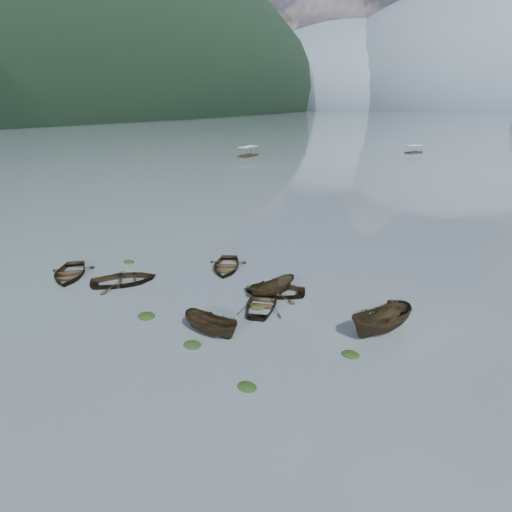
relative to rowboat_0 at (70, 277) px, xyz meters
The scene contains 21 objects.
ground_plane 14.52m from the rowboat_0, 19.23° to the right, with size 2400.00×2400.00×0.00m, color #4C585F.
haze_mtn_a 928.48m from the rowboat_0, 105.38° to the left, with size 520.00×520.00×280.00m, color #475666.
haze_mtn_b 896.41m from the rowboat_0, 92.96° to the left, with size 520.00×520.00×340.00m, color #475666.
rowboat_0 is the anchor object (origin of this frame).
rowboat_1 5.13m from the rowboat_0, 14.49° to the left, with size 3.61×5.06×1.05m, color black.
rowboat_2 15.41m from the rowboat_0, ahead, with size 1.50×3.98×1.54m, color black.
rowboat_3 16.77m from the rowboat_0, 11.34° to the left, with size 3.20×4.48×0.93m, color black.
rowboat_5 24.86m from the rowboat_0, ahead, with size 1.85×4.91×1.90m, color black.
rowboat_6 12.99m from the rowboat_0, 36.25° to the left, with size 3.39×4.74×0.98m, color black.
rowboat_7 17.16m from the rowboat_0, 18.46° to the left, with size 3.30×4.62×0.96m, color black.
rowboat_8 17.06m from the rowboat_0, 17.97° to the left, with size 1.44×3.82×1.48m, color black.
weed_clump_0 10.47m from the rowboat_0, 10.23° to the right, with size 1.25×1.02×0.27m, color black.
weed_clump_1 15.43m from the rowboat_0, 11.47° to the right, with size 1.12×0.90×0.25m, color black.
weed_clump_2 20.41m from the rowboat_0, 13.32° to the right, with size 1.04×0.83×0.23m, color black.
weed_clump_3 15.24m from the rowboat_0, 21.67° to the left, with size 0.80×0.67×0.18m, color black.
weed_clump_4 23.64m from the rowboat_0, ahead, with size 1.04×0.82×0.22m, color black.
weed_clump_5 5.09m from the rowboat_0, 67.63° to the left, with size 1.07×0.86×0.23m, color black.
weed_clump_6 17.14m from the rowboat_0, 26.29° to the left, with size 0.83×0.70×0.17m, color black.
weed_clump_7 16.45m from the rowboat_0, 10.34° to the left, with size 1.17×0.93×0.25m, color black.
pontoon_left 80.10m from the rowboat_0, 109.61° to the left, with size 2.71×6.50×2.49m, color black, non-canonical shape.
pontoon_centre 106.26m from the rowboat_0, 84.37° to the left, with size 2.23×5.35×2.05m, color black, non-canonical shape.
Camera 1 is at (14.60, -14.06, 13.52)m, focal length 28.00 mm.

